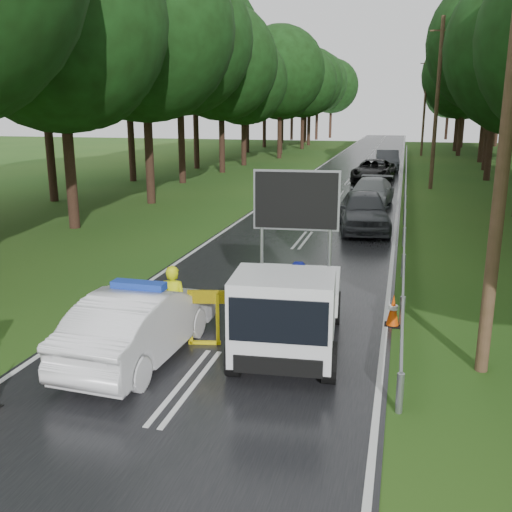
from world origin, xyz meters
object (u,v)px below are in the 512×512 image
(queue_car_fourth, at_px, (387,160))
(queue_car_third, at_px, (374,171))
(police_sedan, at_px, (141,323))
(queue_car_second, at_px, (371,193))
(work_truck, at_px, (289,307))
(queue_car_first, at_px, (364,211))
(barrier, at_px, (258,305))
(civilian, at_px, (300,298))
(officer, at_px, (173,302))

(queue_car_fourth, bearing_deg, queue_car_third, -98.76)
(police_sedan, distance_m, queue_car_second, 19.85)
(work_truck, distance_m, queue_car_third, 28.60)
(police_sedan, height_order, queue_car_first, queue_car_first)
(queue_car_third, distance_m, queue_car_fourth, 7.68)
(barrier, relative_size, civilian, 1.77)
(work_truck, distance_m, barrier, 0.67)
(queue_car_second, bearing_deg, barrier, -88.69)
(work_truck, relative_size, queue_car_first, 0.97)
(barrier, height_order, queue_car_third, queue_car_third)
(police_sedan, distance_m, queue_car_third, 29.77)
(queue_car_first, xyz_separation_m, queue_car_third, (-0.50, 16.06, -0.06))
(police_sedan, height_order, queue_car_second, police_sedan)
(police_sedan, distance_m, officer, 1.10)
(queue_car_first, relative_size, queue_car_third, 0.88)
(queue_car_second, height_order, queue_car_fourth, queue_car_fourth)
(barrier, distance_m, officer, 1.87)
(civilian, height_order, queue_car_second, civilian)
(queue_car_fourth, bearing_deg, police_sedan, -99.37)
(barrier, height_order, queue_car_first, queue_car_first)
(officer, distance_m, queue_car_second, 18.75)
(queue_car_third, xyz_separation_m, queue_car_fourth, (0.64, 7.66, 0.06))
(police_sedan, height_order, officer, officer)
(work_truck, xyz_separation_m, queue_car_first, (0.61, 12.54, -0.15))
(police_sedan, xyz_separation_m, queue_car_third, (2.89, 29.63, 0.03))
(work_truck, xyz_separation_m, barrier, (-0.66, 0.08, -0.04))
(queue_car_first, bearing_deg, work_truck, -100.52)
(officer, height_order, queue_car_fourth, officer)
(work_truck, xyz_separation_m, queue_car_second, (0.52, 18.54, -0.26))
(queue_car_first, bearing_deg, queue_car_fourth, 81.91)
(police_sedan, relative_size, barrier, 1.53)
(police_sedan, bearing_deg, officer, -100.51)
(queue_car_first, bearing_deg, civilian, -100.59)
(work_truck, height_order, queue_car_fourth, work_truck)
(queue_car_first, distance_m, queue_car_second, 6.00)
(barrier, bearing_deg, queue_car_third, 76.28)
(work_truck, height_order, queue_car_third, work_truck)
(police_sedan, relative_size, queue_car_third, 0.82)
(queue_car_first, bearing_deg, barrier, -103.57)
(work_truck, distance_m, queue_car_fourth, 36.26)
(queue_car_first, bearing_deg, queue_car_second, 83.08)
(police_sedan, distance_m, queue_car_first, 13.99)
(barrier, relative_size, queue_car_third, 0.54)
(barrier, xyz_separation_m, queue_car_third, (0.77, 28.52, -0.17))
(work_truck, relative_size, barrier, 1.60)
(work_truck, height_order, queue_car_first, work_truck)
(civilian, height_order, queue_car_third, civilian)
(queue_car_second, relative_size, queue_car_third, 0.90)
(queue_car_third, bearing_deg, queue_car_fourth, 89.53)
(work_truck, height_order, civilian, work_truck)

